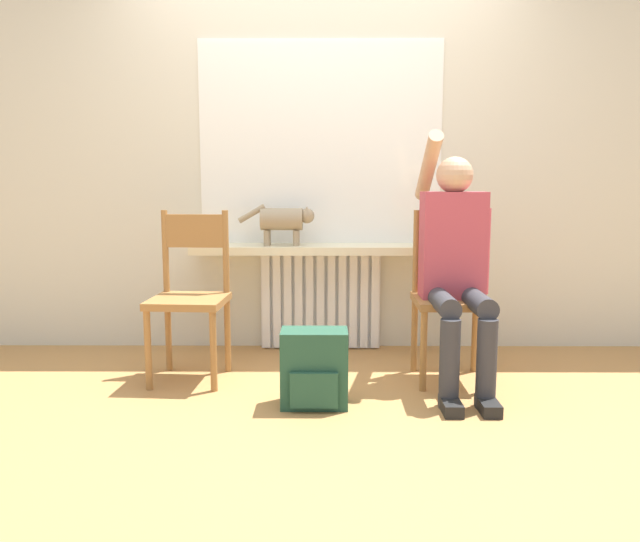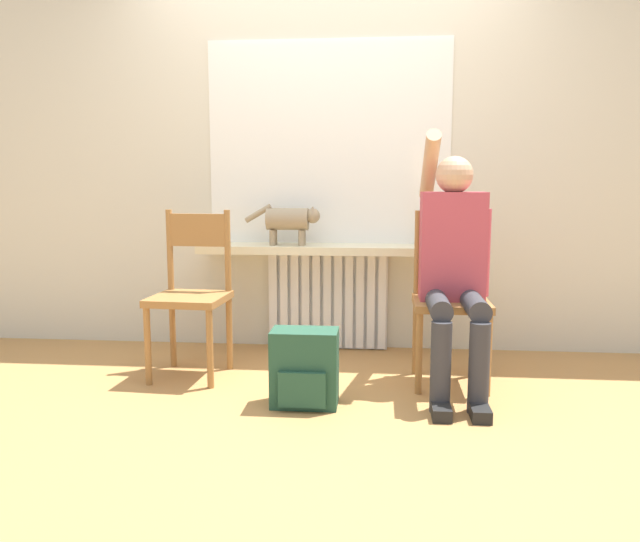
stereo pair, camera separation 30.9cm
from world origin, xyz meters
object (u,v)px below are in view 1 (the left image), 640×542
object	(u,v)px
person	(456,259)
cat	(284,220)
chair_left	(190,293)
chair_right	(450,294)
backpack	(314,369)

from	to	relation	value
person	cat	xyz separation A→B (m)	(-0.95, 0.62, 0.17)
chair_left	cat	xyz separation A→B (m)	(0.49, 0.51, 0.38)
chair_right	backpack	xyz separation A→B (m)	(-0.75, -0.44, -0.30)
chair_left	backpack	bearing A→B (deg)	-28.87
cat	backpack	xyz separation A→B (m)	(0.20, -0.95, -0.68)
backpack	chair_left	bearing A→B (deg)	147.67
person	cat	distance (m)	1.15
chair_right	person	bearing A→B (deg)	-89.54
chair_left	cat	distance (m)	0.80
person	chair_left	bearing A→B (deg)	175.39
backpack	cat	bearing A→B (deg)	102.14
person	cat	size ratio (longest dim) A/B	2.85
person	backpack	bearing A→B (deg)	-156.59
chair_left	chair_right	world-z (taller)	same
chair_left	backpack	xyz separation A→B (m)	(0.70, -0.44, -0.30)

